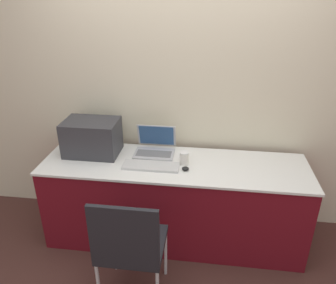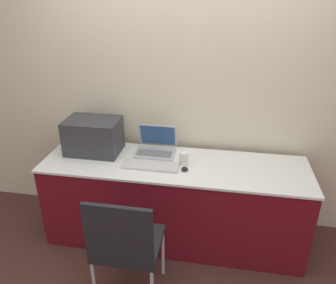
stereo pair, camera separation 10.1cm
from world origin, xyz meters
TOP-DOWN VIEW (x-y plane):
  - ground_plane at (0.00, 0.00)m, footprint 14.00×14.00m
  - wall_back at (0.00, 0.72)m, footprint 8.00×0.05m
  - table at (0.00, 0.31)m, footprint 2.23×0.64m
  - printer at (-0.74, 0.41)m, footprint 0.47×0.32m
  - laptop_left at (-0.20, 0.49)m, footprint 0.35×0.29m
  - external_keyboard at (-0.18, 0.22)m, footprint 0.46×0.16m
  - coffee_cup at (0.08, 0.31)m, footprint 0.08×0.08m
  - mouse at (0.10, 0.21)m, footprint 0.06×0.05m
  - chair at (-0.22, -0.43)m, footprint 0.45×0.43m

SIDE VIEW (x-z plane):
  - ground_plane at x=0.00m, z-range 0.00..0.00m
  - table at x=0.00m, z-range 0.00..0.77m
  - chair at x=-0.22m, z-range 0.08..1.01m
  - external_keyboard at x=-0.18m, z-range 0.77..0.79m
  - mouse at x=0.10m, z-range 0.77..0.80m
  - laptop_left at x=-0.20m, z-range 0.70..0.94m
  - coffee_cup at x=0.08m, z-range 0.77..0.88m
  - printer at x=-0.74m, z-range 0.78..1.09m
  - wall_back at x=0.00m, z-range 0.00..2.60m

